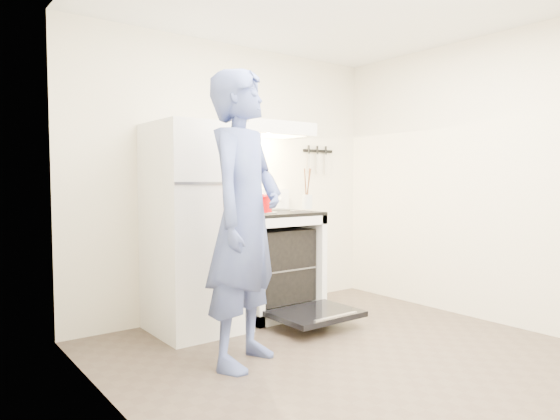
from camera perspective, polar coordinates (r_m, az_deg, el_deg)
The scene contains 15 objects.
floor at distance 3.56m, azimuth 10.91°, elevation -17.08°, with size 3.60×3.60×0.00m, color #4B3F34.
back_wall at distance 4.73m, azimuth -5.39°, elevation 3.52°, with size 3.20×0.02×2.50m, color beige.
refrigerator at distance 4.15m, azimuth -9.63°, elevation -2.03°, with size 0.70×0.70×1.70m, color white.
stove_body at distance 4.65m, azimuth -0.79°, elevation -6.24°, with size 0.76×0.65×0.92m, color white.
cooktop at distance 4.60m, azimuth -0.79°, elevation -0.40°, with size 0.76×0.65×0.03m, color black.
backsplash at distance 4.82m, azimuth -2.80°, elevation 1.15°, with size 0.76×0.07×0.20m, color white.
oven_door at distance 4.27m, azimuth 4.06°, elevation -11.74°, with size 0.70×0.54×0.04m, color black.
oven_rack at distance 4.65m, azimuth -0.79°, elevation -6.49°, with size 0.60×0.52×0.01m, color slate.
range_hood at distance 4.67m, azimuth -1.35°, elevation 9.19°, with size 0.76×0.50×0.12m, color white.
knife_strip at distance 5.35m, azimuth 4.35°, elevation 6.73°, with size 0.40×0.02×0.03m, color black.
pizza_stone at distance 4.68m, azimuth -2.28°, elevation -6.27°, with size 0.36×0.36×0.02m, color #8F7151.
tea_kettle at distance 4.58m, azimuth -3.18°, elevation 1.32°, with size 0.20×0.17×0.25m, color silver, non-canonical shape.
utensil_jar at distance 4.57m, azimuth 3.14°, elevation 0.96°, with size 0.09×0.09×0.13m, color silver.
person at distance 3.35m, azimuth -4.08°, elevation -0.93°, with size 0.72×0.47×1.98m, color navy.
dutch_oven at distance 3.84m, azimuth -2.81°, elevation 0.64°, with size 0.32×0.25×0.22m, color #BA0003, non-canonical shape.
Camera 1 is at (-2.49, -2.22, 1.24)m, focal length 32.00 mm.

